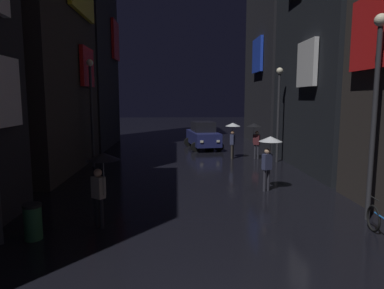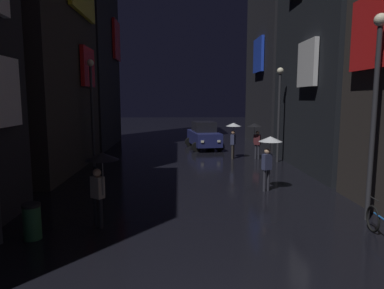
{
  "view_description": "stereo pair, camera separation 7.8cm",
  "coord_description": "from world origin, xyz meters",
  "px_view_note": "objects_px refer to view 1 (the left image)",
  "views": [
    {
      "loc": [
        -0.64,
        -4.0,
        3.57
      ],
      "look_at": [
        0.0,
        10.06,
        1.66
      ],
      "focal_mm": 32.0,
      "sensor_mm": 36.0,
      "label": 1
    },
    {
      "loc": [
        -0.57,
        -4.0,
        3.57
      ],
      "look_at": [
        0.0,
        10.06,
        1.66
      ],
      "focal_mm": 32.0,
      "sensor_mm": 36.0,
      "label": 2
    }
  ],
  "objects_px": {
    "pedestrian_foreground_right_black": "(102,169)",
    "streetlamp_left_far": "(91,100)",
    "pedestrian_far_right_clear": "(233,131)",
    "car_distant": "(203,136)",
    "streetlamp_right_far": "(279,103)",
    "bicycle_parked_at_storefront": "(384,225)",
    "streetlamp_right_near": "(376,96)",
    "trash_bin": "(33,222)",
    "pedestrian_midstreet_left_clear": "(269,148)",
    "pedestrian_foreground_left_black": "(255,131)"
  },
  "relations": [
    {
      "from": "car_distant",
      "to": "streetlamp_right_far",
      "type": "distance_m",
      "value": 6.96
    },
    {
      "from": "pedestrian_midstreet_left_clear",
      "to": "streetlamp_left_far",
      "type": "distance_m",
      "value": 9.54
    },
    {
      "from": "pedestrian_midstreet_left_clear",
      "to": "trash_bin",
      "type": "relative_size",
      "value": 2.28
    },
    {
      "from": "streetlamp_left_far",
      "to": "streetlamp_right_far",
      "type": "height_order",
      "value": "streetlamp_left_far"
    },
    {
      "from": "trash_bin",
      "to": "streetlamp_right_near",
      "type": "bearing_deg",
      "value": 6.26
    },
    {
      "from": "bicycle_parked_at_storefront",
      "to": "streetlamp_right_far",
      "type": "height_order",
      "value": "streetlamp_right_far"
    },
    {
      "from": "pedestrian_foreground_left_black",
      "to": "trash_bin",
      "type": "bearing_deg",
      "value": -126.25
    },
    {
      "from": "streetlamp_left_far",
      "to": "trash_bin",
      "type": "relative_size",
      "value": 5.93
    },
    {
      "from": "streetlamp_right_far",
      "to": "pedestrian_far_right_clear",
      "type": "bearing_deg",
      "value": 150.77
    },
    {
      "from": "streetlamp_right_near",
      "to": "trash_bin",
      "type": "xyz_separation_m",
      "value": [
        -9.3,
        -1.02,
        -3.18
      ]
    },
    {
      "from": "pedestrian_foreground_right_black",
      "to": "streetlamp_left_far",
      "type": "bearing_deg",
      "value": 105.0
    },
    {
      "from": "bicycle_parked_at_storefront",
      "to": "streetlamp_left_far",
      "type": "height_order",
      "value": "streetlamp_left_far"
    },
    {
      "from": "bicycle_parked_at_storefront",
      "to": "streetlamp_right_far",
      "type": "distance_m",
      "value": 11.08
    },
    {
      "from": "bicycle_parked_at_storefront",
      "to": "streetlamp_left_far",
      "type": "bearing_deg",
      "value": 134.41
    },
    {
      "from": "pedestrian_far_right_clear",
      "to": "pedestrian_foreground_left_black",
      "type": "relative_size",
      "value": 1.0
    },
    {
      "from": "car_distant",
      "to": "streetlamp_left_far",
      "type": "xyz_separation_m",
      "value": [
        -6.25,
        -6.25,
        2.52
      ]
    },
    {
      "from": "pedestrian_midstreet_left_clear",
      "to": "bicycle_parked_at_storefront",
      "type": "relative_size",
      "value": 1.17
    },
    {
      "from": "car_distant",
      "to": "streetlamp_right_far",
      "type": "height_order",
      "value": "streetlamp_right_far"
    },
    {
      "from": "streetlamp_right_far",
      "to": "streetlamp_left_far",
      "type": "bearing_deg",
      "value": -174.94
    },
    {
      "from": "car_distant",
      "to": "pedestrian_midstreet_left_clear",
      "type": "bearing_deg",
      "value": -81.57
    },
    {
      "from": "car_distant",
      "to": "streetlamp_left_far",
      "type": "bearing_deg",
      "value": -134.97
    },
    {
      "from": "streetlamp_right_near",
      "to": "streetlamp_right_far",
      "type": "xyz_separation_m",
      "value": [
        0.0,
        9.22,
        -0.36
      ]
    },
    {
      "from": "streetlamp_right_near",
      "to": "bicycle_parked_at_storefront",
      "type": "bearing_deg",
      "value": -105.32
    },
    {
      "from": "pedestrian_foreground_right_black",
      "to": "streetlamp_right_near",
      "type": "distance_m",
      "value": 7.93
    },
    {
      "from": "pedestrian_far_right_clear",
      "to": "trash_bin",
      "type": "relative_size",
      "value": 2.28
    },
    {
      "from": "pedestrian_far_right_clear",
      "to": "streetlamp_left_far",
      "type": "xyz_separation_m",
      "value": [
        -7.69,
        -2.18,
        1.78
      ]
    },
    {
      "from": "pedestrian_far_right_clear",
      "to": "car_distant",
      "type": "height_order",
      "value": "pedestrian_far_right_clear"
    },
    {
      "from": "pedestrian_far_right_clear",
      "to": "bicycle_parked_at_storefront",
      "type": "distance_m",
      "value": 12.2
    },
    {
      "from": "streetlamp_left_far",
      "to": "streetlamp_right_near",
      "type": "distance_m",
      "value": 13.02
    },
    {
      "from": "pedestrian_far_right_clear",
      "to": "streetlamp_right_near",
      "type": "relative_size",
      "value": 0.36
    },
    {
      "from": "bicycle_parked_at_storefront",
      "to": "car_distant",
      "type": "xyz_separation_m",
      "value": [
        -3.35,
        16.05,
        0.54
      ]
    },
    {
      "from": "bicycle_parked_at_storefront",
      "to": "car_distant",
      "type": "bearing_deg",
      "value": 101.8
    },
    {
      "from": "pedestrian_midstreet_left_clear",
      "to": "pedestrian_foreground_left_black",
      "type": "relative_size",
      "value": 1.0
    },
    {
      "from": "pedestrian_foreground_right_black",
      "to": "car_distant",
      "type": "xyz_separation_m",
      "value": [
        3.92,
        14.94,
        -0.74
      ]
    },
    {
      "from": "bicycle_parked_at_storefront",
      "to": "trash_bin",
      "type": "relative_size",
      "value": 1.96
    },
    {
      "from": "pedestrian_far_right_clear",
      "to": "trash_bin",
      "type": "height_order",
      "value": "pedestrian_far_right_clear"
    },
    {
      "from": "pedestrian_midstreet_left_clear",
      "to": "pedestrian_foreground_left_black",
      "type": "distance_m",
      "value": 6.99
    },
    {
      "from": "pedestrian_foreground_right_black",
      "to": "bicycle_parked_at_storefront",
      "type": "distance_m",
      "value": 7.47
    },
    {
      "from": "bicycle_parked_at_storefront",
      "to": "trash_bin",
      "type": "distance_m",
      "value": 8.91
    },
    {
      "from": "pedestrian_midstreet_left_clear",
      "to": "trash_bin",
      "type": "bearing_deg",
      "value": -149.04
    },
    {
      "from": "bicycle_parked_at_storefront",
      "to": "trash_bin",
      "type": "xyz_separation_m",
      "value": [
        -8.9,
        0.44,
        0.08
      ]
    },
    {
      "from": "pedestrian_midstreet_left_clear",
      "to": "streetlamp_right_far",
      "type": "relative_size",
      "value": 0.41
    },
    {
      "from": "pedestrian_foreground_right_black",
      "to": "bicycle_parked_at_storefront",
      "type": "xyz_separation_m",
      "value": [
        7.27,
        -1.11,
        -1.28
      ]
    },
    {
      "from": "streetlamp_right_far",
      "to": "trash_bin",
      "type": "height_order",
      "value": "streetlamp_right_far"
    },
    {
      "from": "pedestrian_foreground_left_black",
      "to": "streetlamp_right_far",
      "type": "xyz_separation_m",
      "value": [
        1.05,
        -1.01,
        1.62
      ]
    },
    {
      "from": "pedestrian_foreground_right_black",
      "to": "streetlamp_right_far",
      "type": "bearing_deg",
      "value": 51.28
    },
    {
      "from": "pedestrian_foreground_left_black",
      "to": "bicycle_parked_at_storefront",
      "type": "xyz_separation_m",
      "value": [
        0.65,
        -11.69,
        -1.28
      ]
    },
    {
      "from": "pedestrian_foreground_right_black",
      "to": "pedestrian_midstreet_left_clear",
      "type": "bearing_deg",
      "value": 33.21
    },
    {
      "from": "streetlamp_right_far",
      "to": "pedestrian_midstreet_left_clear",
      "type": "bearing_deg",
      "value": -109.42
    },
    {
      "from": "car_distant",
      "to": "trash_bin",
      "type": "relative_size",
      "value": 4.65
    }
  ]
}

